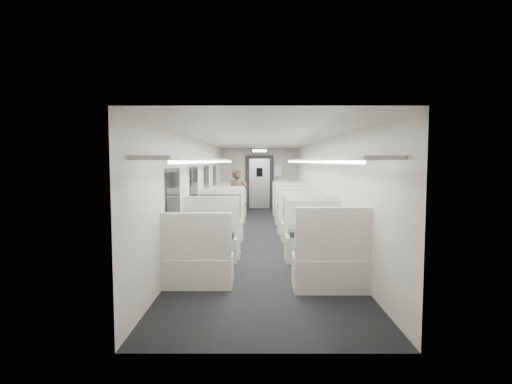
{
  "coord_description": "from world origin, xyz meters",
  "views": [
    {
      "loc": [
        -0.11,
        -9.77,
        1.88
      ],
      "look_at": [
        -0.13,
        0.98,
        1.05
      ],
      "focal_mm": 28.0,
      "sensor_mm": 36.0,
      "label": 1
    }
  ],
  "objects_px": {
    "booth_right_d": "(322,249)",
    "passenger": "(238,196)",
    "vestibule_door": "(259,183)",
    "booth_left_c": "(216,229)",
    "booth_left_a": "(229,207)",
    "booth_right_c": "(308,230)",
    "exit_sign": "(260,151)",
    "booth_right_a": "(290,207)",
    "booth_right_b": "(296,214)",
    "booth_left_d": "(205,249)",
    "booth_left_b": "(224,218)"
  },
  "relations": [
    {
      "from": "booth_right_c",
      "to": "booth_right_b",
      "type": "bearing_deg",
      "value": 90.0
    },
    {
      "from": "booth_left_c",
      "to": "booth_right_d",
      "type": "bearing_deg",
      "value": -44.97
    },
    {
      "from": "booth_left_d",
      "to": "booth_right_d",
      "type": "distance_m",
      "value": 2.0
    },
    {
      "from": "booth_right_a",
      "to": "booth_right_b",
      "type": "xyz_separation_m",
      "value": [
        0.0,
        -1.86,
        0.01
      ]
    },
    {
      "from": "booth_left_d",
      "to": "booth_right_a",
      "type": "bearing_deg",
      "value": 72.44
    },
    {
      "from": "booth_left_c",
      "to": "booth_right_c",
      "type": "distance_m",
      "value": 2.0
    },
    {
      "from": "booth_right_d",
      "to": "exit_sign",
      "type": "relative_size",
      "value": 3.72
    },
    {
      "from": "booth_left_d",
      "to": "passenger",
      "type": "relative_size",
      "value": 1.29
    },
    {
      "from": "booth_left_a",
      "to": "booth_left_b",
      "type": "relative_size",
      "value": 1.09
    },
    {
      "from": "booth_right_c",
      "to": "booth_right_d",
      "type": "height_order",
      "value": "booth_right_d"
    },
    {
      "from": "booth_right_a",
      "to": "vestibule_door",
      "type": "height_order",
      "value": "vestibule_door"
    },
    {
      "from": "booth_left_b",
      "to": "booth_right_c",
      "type": "relative_size",
      "value": 0.91
    },
    {
      "from": "booth_right_b",
      "to": "booth_right_d",
      "type": "relative_size",
      "value": 0.98
    },
    {
      "from": "booth_left_a",
      "to": "booth_right_b",
      "type": "relative_size",
      "value": 0.94
    },
    {
      "from": "booth_right_d",
      "to": "passenger",
      "type": "height_order",
      "value": "passenger"
    },
    {
      "from": "booth_right_c",
      "to": "booth_right_d",
      "type": "bearing_deg",
      "value": -90.0
    },
    {
      "from": "vestibule_door",
      "to": "passenger",
      "type": "bearing_deg",
      "value": -101.09
    },
    {
      "from": "booth_right_c",
      "to": "exit_sign",
      "type": "xyz_separation_m",
      "value": [
        -1.0,
        6.65,
        1.9
      ]
    },
    {
      "from": "booth_left_a",
      "to": "passenger",
      "type": "height_order",
      "value": "passenger"
    },
    {
      "from": "booth_right_b",
      "to": "booth_right_d",
      "type": "distance_m",
      "value": 4.55
    },
    {
      "from": "booth_left_b",
      "to": "booth_right_d",
      "type": "height_order",
      "value": "booth_right_d"
    },
    {
      "from": "booth_left_d",
      "to": "booth_left_b",
      "type": "bearing_deg",
      "value": 90.0
    },
    {
      "from": "vestibule_door",
      "to": "booth_left_c",
      "type": "bearing_deg",
      "value": -98.04
    },
    {
      "from": "booth_right_a",
      "to": "booth_right_b",
      "type": "relative_size",
      "value": 0.98
    },
    {
      "from": "booth_left_a",
      "to": "booth_right_d",
      "type": "xyz_separation_m",
      "value": [
        2.0,
        -6.28,
        0.03
      ]
    },
    {
      "from": "booth_left_c",
      "to": "passenger",
      "type": "distance_m",
      "value": 3.57
    },
    {
      "from": "booth_left_a",
      "to": "booth_left_c",
      "type": "distance_m",
      "value": 4.29
    },
    {
      "from": "booth_left_a",
      "to": "booth_right_c",
      "type": "relative_size",
      "value": 1.0
    },
    {
      "from": "booth_left_b",
      "to": "booth_left_d",
      "type": "xyz_separation_m",
      "value": [
        0.0,
        -3.93,
        0.03
      ]
    },
    {
      "from": "booth_right_b",
      "to": "vestibule_door",
      "type": "xyz_separation_m",
      "value": [
        -1.0,
        4.52,
        0.64
      ]
    },
    {
      "from": "booth_left_c",
      "to": "passenger",
      "type": "relative_size",
      "value": 1.38
    },
    {
      "from": "booth_left_a",
      "to": "booth_left_d",
      "type": "relative_size",
      "value": 1.0
    },
    {
      "from": "booth_right_a",
      "to": "booth_right_c",
      "type": "distance_m",
      "value": 4.47
    },
    {
      "from": "booth_left_d",
      "to": "booth_right_a",
      "type": "distance_m",
      "value": 6.63
    },
    {
      "from": "booth_right_d",
      "to": "vestibule_door",
      "type": "distance_m",
      "value": 9.15
    },
    {
      "from": "vestibule_door",
      "to": "exit_sign",
      "type": "bearing_deg",
      "value": -90.0
    },
    {
      "from": "booth_right_a",
      "to": "booth_right_c",
      "type": "height_order",
      "value": "booth_right_a"
    },
    {
      "from": "booth_right_c",
      "to": "booth_right_d",
      "type": "distance_m",
      "value": 1.94
    },
    {
      "from": "booth_left_c",
      "to": "vestibule_door",
      "type": "xyz_separation_m",
      "value": [
        1.0,
        7.08,
        0.63
      ]
    },
    {
      "from": "booth_right_a",
      "to": "booth_right_b",
      "type": "distance_m",
      "value": 1.86
    },
    {
      "from": "booth_right_a",
      "to": "booth_right_d",
      "type": "height_order",
      "value": "booth_right_d"
    },
    {
      "from": "booth_right_d",
      "to": "booth_right_b",
      "type": "bearing_deg",
      "value": 90.0
    },
    {
      "from": "booth_left_c",
      "to": "passenger",
      "type": "xyz_separation_m",
      "value": [
        0.3,
        3.53,
        0.42
      ]
    },
    {
      "from": "passenger",
      "to": "exit_sign",
      "type": "relative_size",
      "value": 2.66
    },
    {
      "from": "booth_left_b",
      "to": "booth_left_d",
      "type": "bearing_deg",
      "value": -90.0
    },
    {
      "from": "booth_left_a",
      "to": "booth_right_a",
      "type": "height_order",
      "value": "booth_right_a"
    },
    {
      "from": "booth_left_c",
      "to": "booth_left_a",
      "type": "bearing_deg",
      "value": 90.0
    },
    {
      "from": "booth_right_d",
      "to": "booth_left_a",
      "type": "bearing_deg",
      "value": 107.66
    },
    {
      "from": "booth_right_d",
      "to": "booth_left_c",
      "type": "bearing_deg",
      "value": 135.03
    },
    {
      "from": "booth_right_d",
      "to": "booth_right_c",
      "type": "bearing_deg",
      "value": 90.0
    }
  ]
}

